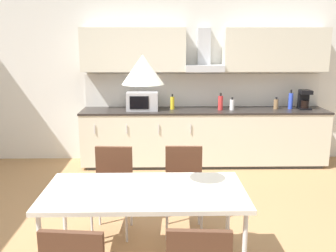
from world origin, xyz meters
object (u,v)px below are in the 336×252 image
at_px(microwave, 142,101).
at_px(dining_table, 145,195).
at_px(bottle_brown, 276,104).
at_px(bottle_blue, 291,101).
at_px(coffee_maker, 304,100).
at_px(bottle_red, 220,103).
at_px(chair_far_left, 113,181).
at_px(bottle_yellow, 172,103).
at_px(bottle_white, 232,105).
at_px(chair_far_right, 184,181).
at_px(pendant_lamp, 143,70).

distance_m(microwave, dining_table, 2.94).
relative_size(bottle_brown, bottle_blue, 0.62).
distance_m(bottle_brown, bottle_blue, 0.24).
relative_size(coffee_maker, bottle_red, 1.13).
bearing_deg(chair_far_left, bottle_blue, 40.62).
distance_m(bottle_blue, chair_far_left, 3.38).
distance_m(microwave, bottle_yellow, 0.47).
relative_size(coffee_maker, bottle_white, 1.51).
xyz_separation_m(bottle_yellow, chair_far_left, (-0.68, -2.18, -0.46)).
bearing_deg(chair_far_left, bottle_yellow, 72.79).
bearing_deg(bottle_red, bottle_blue, 3.72).
distance_m(bottle_blue, chair_far_right, 2.87).
relative_size(coffee_maker, bottle_blue, 0.99).
height_order(coffee_maker, bottle_yellow, coffee_maker).
distance_m(microwave, bottle_red, 1.21).
relative_size(microwave, chair_far_left, 0.55).
relative_size(bottle_yellow, chair_far_left, 0.27).
bearing_deg(bottle_yellow, dining_table, -96.10).
distance_m(bottle_blue, bottle_yellow, 1.86).
bearing_deg(coffee_maker, dining_table, -129.03).
relative_size(coffee_maker, chair_far_left, 0.34).
bearing_deg(pendant_lamp, chair_far_left, 114.70).
relative_size(bottle_white, bottle_yellow, 0.83).
height_order(bottle_red, chair_far_right, bottle_red).
xyz_separation_m(bottle_yellow, chair_far_right, (0.05, -2.18, -0.46)).
height_order(microwave, coffee_maker, coffee_maker).
height_order(coffee_maker, chair_far_right, coffee_maker).
bearing_deg(coffee_maker, chair_far_right, -133.03).
relative_size(bottle_brown, chair_far_left, 0.22).
distance_m(microwave, bottle_brown, 2.10).
xyz_separation_m(bottle_brown, bottle_blue, (0.23, 0.01, 0.05)).
xyz_separation_m(microwave, bottle_white, (1.39, -0.04, -0.06)).
relative_size(microwave, bottle_red, 1.81).
relative_size(coffee_maker, chair_far_right, 0.34).
height_order(bottle_yellow, chair_far_left, bottle_yellow).
distance_m(bottle_blue, bottle_red, 1.12).
bearing_deg(coffee_maker, bottle_blue, 177.05).
relative_size(bottle_white, bottle_red, 0.75).
bearing_deg(dining_table, bottle_white, 66.69).
relative_size(bottle_brown, dining_table, 0.12).
height_order(bottle_blue, chair_far_right, bottle_blue).
bearing_deg(chair_far_right, bottle_blue, 50.23).
xyz_separation_m(bottle_blue, bottle_yellow, (-1.86, 0.00, -0.03)).
relative_size(microwave, bottle_blue, 1.58).
bearing_deg(microwave, dining_table, -87.04).
bearing_deg(bottle_brown, dining_table, -123.45).
bearing_deg(bottle_brown, coffee_maker, -0.04).
bearing_deg(microwave, bottle_red, -1.68).
bearing_deg(coffee_maker, bottle_white, -176.50).
xyz_separation_m(coffee_maker, pendant_lamp, (-2.39, -2.95, 0.68)).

